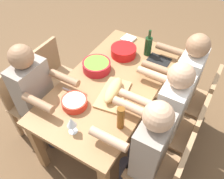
{
  "coord_description": "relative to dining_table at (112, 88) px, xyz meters",
  "views": [
    {
      "loc": [
        -1.38,
        -0.81,
        2.28
      ],
      "look_at": [
        0.0,
        0.0,
        0.63
      ],
      "focal_mm": 37.61,
      "sensor_mm": 36.0,
      "label": 1
    }
  ],
  "objects": [
    {
      "name": "wine_glass",
      "position": [
        -0.64,
        -0.02,
        0.21
      ],
      "size": [
        0.08,
        0.08,
        0.17
      ],
      "color": "silver",
      "rests_on": "dining_table"
    },
    {
      "name": "wine_bottle",
      "position": [
        0.55,
        -0.11,
        0.2
      ],
      "size": [
        0.08,
        0.08,
        0.29
      ],
      "color": "#193819",
      "rests_on": "dining_table"
    },
    {
      "name": "chair_near_left",
      "position": [
        -0.44,
        -0.74,
        -0.16
      ],
      "size": [
        0.4,
        0.4,
        0.85
      ],
      "color": "#A87F56",
      "rests_on": "ground_plane"
    },
    {
      "name": "beer_bottle",
      "position": [
        -0.41,
        -0.32,
        0.2
      ],
      "size": [
        0.06,
        0.06,
        0.22
      ],
      "primitive_type": "cylinder",
      "color": "brown",
      "rests_on": "dining_table"
    },
    {
      "name": "placemat_near_right",
      "position": [
        0.44,
        -0.26,
        0.1
      ],
      "size": [
        0.32,
        0.23,
        0.01
      ],
      "primitive_type": "cube",
      "color": "black",
      "rests_on": "dining_table"
    },
    {
      "name": "ground_plane",
      "position": [
        0.0,
        0.0,
        -0.65
      ],
      "size": [
        8.0,
        8.0,
        0.0
      ],
      "primitive_type": "plane",
      "color": "brown"
    },
    {
      "name": "cutting_board",
      "position": [
        -0.15,
        -0.1,
        0.1
      ],
      "size": [
        0.43,
        0.28,
        0.02
      ],
      "primitive_type": "cube",
      "rotation": [
        0.0,
        0.0,
        0.15
      ],
      "color": "tan",
      "rests_on": "dining_table"
    },
    {
      "name": "diner_near_left",
      "position": [
        -0.44,
        -0.56,
        0.05
      ],
      "size": [
        0.41,
        0.53,
        1.2
      ],
      "color": "#2D2D38",
      "rests_on": "ground_plane"
    },
    {
      "name": "chair_far_center",
      "position": [
        0.0,
        0.74,
        -0.16
      ],
      "size": [
        0.4,
        0.4,
        0.85
      ],
      "color": "#A87F56",
      "rests_on": "ground_plane"
    },
    {
      "name": "fork_near_left",
      "position": [
        -0.58,
        -0.26,
        0.1
      ],
      "size": [
        0.03,
        0.17,
        0.01
      ],
      "primitive_type": "cube",
      "rotation": [
        0.0,
        0.0,
        0.06
      ],
      "color": "silver",
      "rests_on": "dining_table"
    },
    {
      "name": "napkin_stack",
      "position": [
        0.69,
        0.19,
        0.11
      ],
      "size": [
        0.15,
        0.15,
        0.02
      ],
      "primitive_type": "cube",
      "rotation": [
        0.0,
        0.0,
        -0.1
      ],
      "color": "white",
      "rests_on": "dining_table"
    },
    {
      "name": "serving_bowl_salad",
      "position": [
        0.07,
        0.22,
        0.15
      ],
      "size": [
        0.28,
        0.28,
        0.09
      ],
      "color": "#B21923",
      "rests_on": "dining_table"
    },
    {
      "name": "diner_near_right",
      "position": [
        0.44,
        -0.56,
        0.05
      ],
      "size": [
        0.41,
        0.53,
        1.2
      ],
      "color": "#2D2D38",
      "rests_on": "ground_plane"
    },
    {
      "name": "diner_near_center",
      "position": [
        0.0,
        -0.56,
        0.05
      ],
      "size": [
        0.41,
        0.53,
        1.2
      ],
      "color": "#2D2D38",
      "rests_on": "ground_plane"
    },
    {
      "name": "serving_bowl_pasta",
      "position": [
        -0.42,
        0.13,
        0.13
      ],
      "size": [
        0.22,
        0.22,
        0.07
      ],
      "color": "red",
      "rests_on": "dining_table"
    },
    {
      "name": "fork_far_left",
      "position": [
        -0.3,
        0.26,
        0.1
      ],
      "size": [
        0.03,
        0.17,
        0.01
      ],
      "primitive_type": "cube",
      "rotation": [
        0.0,
        0.0,
        0.06
      ],
      "color": "silver",
      "rests_on": "dining_table"
    },
    {
      "name": "diner_far_left",
      "position": [
        -0.44,
        0.56,
        0.05
      ],
      "size": [
        0.41,
        0.53,
        1.2
      ],
      "color": "#2D2D38",
      "rests_on": "ground_plane"
    },
    {
      "name": "chair_far_left",
      "position": [
        -0.44,
        0.74,
        -0.16
      ],
      "size": [
        0.4,
        0.4,
        0.85
      ],
      "color": "#A87F56",
      "rests_on": "ground_plane"
    },
    {
      "name": "bread_loaf",
      "position": [
        -0.15,
        -0.1,
        0.16
      ],
      "size": [
        0.33,
        0.16,
        0.09
      ],
      "primitive_type": "ellipsoid",
      "rotation": [
        0.0,
        0.0,
        0.15
      ],
      "color": "tan",
      "rests_on": "cutting_board"
    },
    {
      "name": "serving_bowl_greens",
      "position": [
        0.41,
        0.1,
        0.15
      ],
      "size": [
        0.27,
        0.27,
        0.1
      ],
      "color": "red",
      "rests_on": "dining_table"
    },
    {
      "name": "chair_near_center",
      "position": [
        0.0,
        -0.74,
        -0.16
      ],
      "size": [
        0.4,
        0.4,
        0.85
      ],
      "color": "#A87F56",
      "rests_on": "ground_plane"
    },
    {
      "name": "chair_near_right",
      "position": [
        0.44,
        -0.74,
        -0.16
      ],
      "size": [
        0.4,
        0.4,
        0.85
      ],
      "color": "#A87F56",
      "rests_on": "ground_plane"
    },
    {
      "name": "dining_table",
      "position": [
        0.0,
        0.0,
        0.0
      ],
      "size": [
        1.61,
        0.84,
        0.74
      ],
      "color": "#9E7044",
      "rests_on": "ground_plane"
    }
  ]
}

